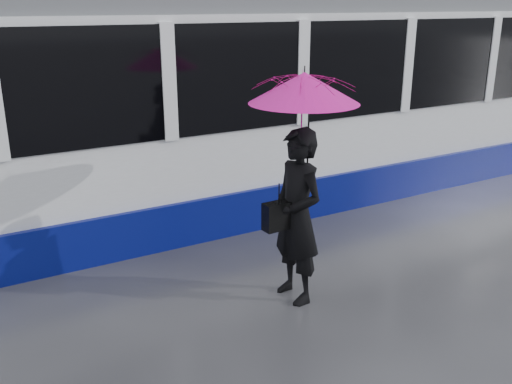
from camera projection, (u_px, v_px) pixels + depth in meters
ground at (241, 279)px, 6.80m from camera, size 90.00×90.00×0.00m
rails at (163, 215)px, 8.84m from camera, size 34.00×1.51×0.02m
tram at (171, 109)px, 8.43m from camera, size 26.00×2.56×3.35m
woman at (297, 217)px, 6.10m from camera, size 0.49×0.72×1.93m
umbrella at (304, 110)px, 5.76m from camera, size 1.17×1.17×1.30m
handbag at (279, 216)px, 6.00m from camera, size 0.35×0.16×0.48m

